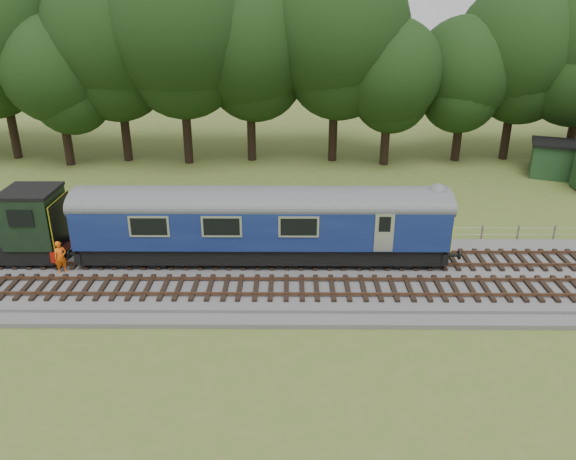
{
  "coord_description": "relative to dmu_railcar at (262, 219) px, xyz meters",
  "views": [
    {
      "loc": [
        -2.58,
        -24.13,
        12.8
      ],
      "look_at": [
        -2.74,
        1.4,
        2.0
      ],
      "focal_mm": 35.0,
      "sensor_mm": 36.0,
      "label": 1
    }
  ],
  "objects": [
    {
      "name": "ground",
      "position": [
        4.02,
        -1.4,
        -2.61
      ],
      "size": [
        120.0,
        120.0,
        0.0
      ],
      "primitive_type": "plane",
      "color": "#4F6525",
      "rests_on": "ground"
    },
    {
      "name": "dmu_railcar",
      "position": [
        0.0,
        0.0,
        0.0
      ],
      "size": [
        18.05,
        2.86,
        3.88
      ],
      "color": "black",
      "rests_on": "ground"
    },
    {
      "name": "worker",
      "position": [
        -9.6,
        -1.41,
        -1.45
      ],
      "size": [
        0.7,
        0.67,
        1.62
      ],
      "primitive_type": "imported",
      "rotation": [
        0.0,
        0.0,
        0.67
      ],
      "color": "#FF5F0D",
      "rests_on": "ballast"
    },
    {
      "name": "track_south",
      "position": [
        4.02,
        -3.0,
        -2.19
      ],
      "size": [
        67.2,
        2.4,
        0.21
      ],
      "color": "black",
      "rests_on": "ballast"
    },
    {
      "name": "track_north",
      "position": [
        4.02,
        -0.0,
        -2.19
      ],
      "size": [
        67.2,
        2.4,
        0.21
      ],
      "color": "black",
      "rests_on": "ballast"
    },
    {
      "name": "tree_line",
      "position": [
        4.02,
        20.6,
        -2.61
      ],
      "size": [
        70.0,
        8.0,
        18.0
      ],
      "primitive_type": null,
      "color": "black",
      "rests_on": "ground"
    },
    {
      "name": "shed",
      "position": [
        21.11,
        15.52,
        -1.28
      ],
      "size": [
        4.13,
        4.13,
        2.62
      ],
      "rotation": [
        0.0,
        0.0,
        -0.36
      ],
      "color": "#1C3E1C",
      "rests_on": "ground"
    },
    {
      "name": "ballast",
      "position": [
        4.02,
        -1.4,
        -2.43
      ],
      "size": [
        70.0,
        7.0,
        0.35
      ],
      "primitive_type": "cube",
      "color": "#4C4C4F",
      "rests_on": "ground"
    },
    {
      "name": "fence",
      "position": [
        4.02,
        3.1,
        -2.61
      ],
      "size": [
        64.0,
        0.12,
        1.0
      ],
      "primitive_type": null,
      "color": "#6B6054",
      "rests_on": "ground"
    }
  ]
}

